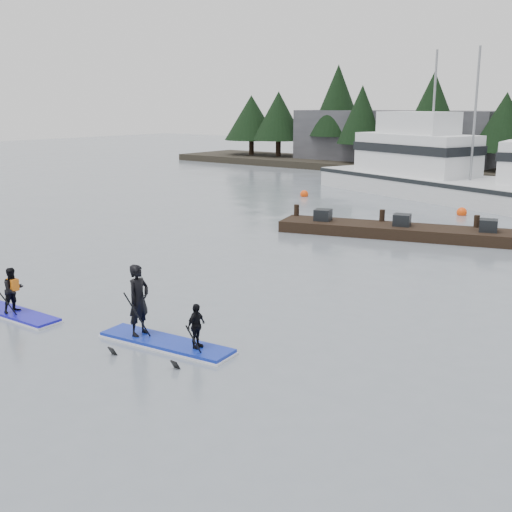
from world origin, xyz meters
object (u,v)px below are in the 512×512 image
Objects in this scene: fishing_boat_large at (433,184)px; paddleboard_duo at (158,320)px; floating_dock at (450,235)px; paddleboard_solo at (14,300)px.

fishing_boat_large reaches higher than paddleboard_duo.
floating_dock is 4.09× the size of paddleboard_duo.
paddleboard_solo is at bearing -69.87° from fishing_boat_large.
paddleboard_duo reaches higher than paddleboard_solo.
paddleboard_solo is at bearing -175.09° from paddleboard_duo.
floating_dock is at bearing 69.47° from paddleboard_solo.
paddleboard_solo is 4.68m from paddleboard_duo.
floating_dock is at bearing 80.00° from paddleboard_duo.
fishing_boat_large is 5.00× the size of paddleboard_duo.
paddleboard_duo reaches higher than floating_dock.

